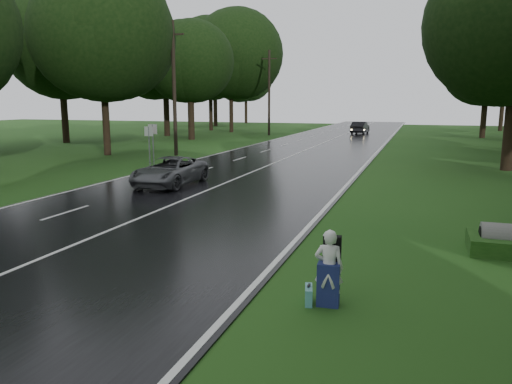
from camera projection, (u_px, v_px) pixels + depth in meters
ground at (102, 235)px, 14.91m from camera, size 160.00×160.00×0.00m
road at (281, 161)px, 33.54m from camera, size 12.00×140.00×0.04m
lane_center at (281, 160)px, 33.53m from camera, size 0.12×140.00×0.01m
grey_car at (170, 171)px, 23.47m from camera, size 2.29×4.87×1.35m
far_car at (360, 128)px, 61.44m from camera, size 1.92×4.75×1.53m
hitchhiker at (329, 270)px, 9.62m from camera, size 0.60×0.54×1.56m
suitcase at (309, 295)px, 9.81m from camera, size 0.25×0.51×0.35m
culvert at (511, 253)px, 13.09m from camera, size 1.60×0.80×0.80m
utility_pole_mid at (176, 155)px, 37.04m from camera, size 1.80×0.28×9.81m
utility_pole_far at (269, 135)px, 59.31m from camera, size 1.80×0.28×10.05m
road_sign_a at (150, 166)px, 31.06m from camera, size 0.59×0.10×2.47m
road_sign_b at (154, 165)px, 31.51m from camera, size 0.62×0.10×2.60m
tree_left_d at (108, 155)px, 37.27m from camera, size 10.01×10.01×15.64m
tree_left_e at (192, 140)px, 52.57m from camera, size 9.47×9.47×14.80m
tree_left_f at (231, 132)px, 65.51m from camera, size 11.05×11.05×17.27m
tree_right_d at (506, 170)px, 28.95m from camera, size 9.33×9.33×14.58m
tree_right_e at (510, 150)px, 41.32m from camera, size 9.01×9.01×14.07m
tree_right_f at (482, 138)px, 55.02m from camera, size 8.91×8.91×13.92m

